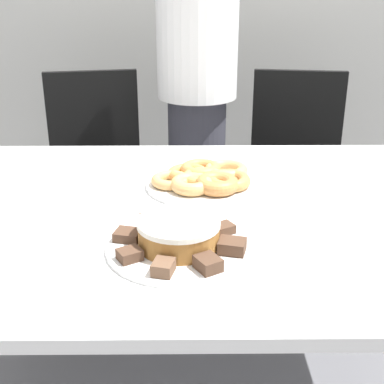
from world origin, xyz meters
TOP-DOWN VIEW (x-y plane):
  - table at (0.00, 0.00)m, footprint 1.43×1.05m
  - person_standing at (-0.01, 0.85)m, footprint 0.31×0.31m
  - office_chair_left at (-0.44, 0.89)m, footprint 0.51×0.51m
  - office_chair_right at (0.42, 0.89)m, footprint 0.50×0.50m
  - plate_cake at (-0.07, -0.22)m, footprint 0.32×0.32m
  - plate_donuts at (-0.01, 0.15)m, footprint 0.32×0.32m
  - frosted_cake at (-0.07, -0.22)m, footprint 0.18×0.18m
  - lamington_0 at (-0.13, -0.11)m, footprint 0.07×0.07m
  - lamington_1 at (-0.18, -0.19)m, footprint 0.07×0.06m
  - lamington_2 at (-0.17, -0.28)m, footprint 0.06×0.06m
  - lamington_3 at (-0.10, -0.33)m, footprint 0.05×0.06m
  - lamington_4 at (-0.01, -0.32)m, footprint 0.06×0.07m
  - lamington_5 at (0.05, -0.25)m, footprint 0.07×0.06m
  - lamington_6 at (0.04, -0.16)m, footprint 0.06×0.06m
  - lamington_7 at (-0.04, -0.10)m, footprint 0.05×0.06m
  - donut_0 at (-0.01, 0.15)m, footprint 0.12×0.12m
  - donut_1 at (0.07, 0.21)m, footprint 0.13×0.13m
  - donut_2 at (-0.01, 0.21)m, footprint 0.12×0.12m
  - donut_3 at (-0.05, 0.19)m, footprint 0.12×0.12m
  - donut_4 at (-0.09, 0.14)m, footprint 0.11×0.11m
  - donut_5 at (-0.04, 0.10)m, footprint 0.12×0.12m
  - donut_6 at (0.03, 0.09)m, footprint 0.12×0.12m
  - donut_7 at (0.07, 0.13)m, footprint 0.13×0.13m

SIDE VIEW (x-z plane):
  - office_chair_left at x=-0.44m, z-range -0.02..0.87m
  - office_chair_right at x=0.42m, z-range -0.02..0.87m
  - table at x=0.00m, z-range 0.28..1.01m
  - plate_cake at x=-0.07m, z-range 0.72..0.73m
  - plate_donuts at x=-0.01m, z-range 0.72..0.73m
  - lamington_6 at x=0.04m, z-range 0.73..0.76m
  - lamington_1 at x=-0.18m, z-range 0.73..0.76m
  - lamington_2 at x=-0.17m, z-range 0.73..0.76m
  - lamington_7 at x=-0.04m, z-range 0.73..0.76m
  - lamington_3 at x=-0.10m, z-range 0.73..0.76m
  - lamington_0 at x=-0.13m, z-range 0.73..0.76m
  - lamington_4 at x=-0.01m, z-range 0.73..0.76m
  - lamington_5 at x=0.05m, z-range 0.73..0.76m
  - donut_4 at x=-0.09m, z-range 0.73..0.76m
  - donut_3 at x=-0.05m, z-range 0.73..0.76m
  - donut_0 at x=-0.01m, z-range 0.73..0.77m
  - donut_1 at x=0.07m, z-range 0.73..0.77m
  - donut_7 at x=0.07m, z-range 0.73..0.77m
  - donut_2 at x=-0.01m, z-range 0.73..0.77m
  - donut_5 at x=-0.04m, z-range 0.73..0.77m
  - donut_6 at x=0.03m, z-range 0.73..0.77m
  - frosted_cake at x=-0.07m, z-range 0.73..0.80m
  - person_standing at x=-0.01m, z-range 0.06..1.74m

